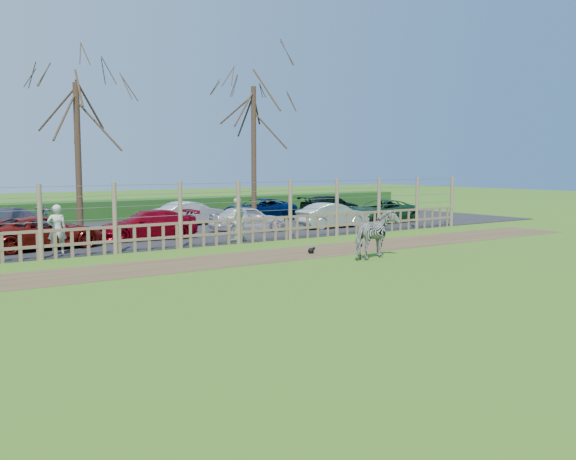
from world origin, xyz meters
TOP-DOWN VIEW (x-y plane):
  - ground at (0.00, 0.00)m, footprint 120.00×120.00m
  - dirt_strip at (0.00, 4.50)m, footprint 34.00×2.80m
  - asphalt at (0.00, 14.50)m, footprint 44.00×13.00m
  - hedge at (0.00, 21.50)m, footprint 46.00×2.00m
  - fence at (0.00, 8.00)m, footprint 30.16×0.16m
  - tree_mid at (-2.00, 13.50)m, footprint 4.80×4.80m
  - tree_right at (7.00, 14.00)m, footprint 4.80×4.80m
  - zebra at (4.18, 1.93)m, footprint 2.08×1.41m
  - visitor_a at (-4.27, 8.75)m, footprint 0.70×0.54m
  - visitor_b at (2.81, 8.69)m, footprint 0.97×0.84m
  - crow at (3.12, 4.09)m, footprint 0.29×0.21m
  - car_2 at (-4.26, 10.62)m, footprint 4.53×2.50m
  - car_3 at (0.04, 11.21)m, footprint 4.25×1.97m
  - car_4 at (4.96, 11.30)m, footprint 3.67×1.83m
  - car_5 at (9.41, 10.62)m, footprint 3.68×1.39m
  - car_6 at (13.21, 11.27)m, footprint 4.43×2.25m
  - car_11 at (4.33, 15.82)m, footprint 3.76×1.66m
  - car_12 at (8.57, 16.03)m, footprint 4.45×2.29m
  - car_13 at (13.92, 16.35)m, footprint 4.27×2.05m

SIDE VIEW (x-z plane):
  - ground at x=0.00m, z-range 0.00..0.00m
  - dirt_strip at x=0.00m, z-range 0.00..0.01m
  - asphalt at x=0.00m, z-range 0.00..0.04m
  - crow at x=3.12m, z-range 0.00..0.23m
  - hedge at x=0.00m, z-range 0.00..1.10m
  - car_2 at x=-4.26m, z-range 0.04..1.24m
  - car_3 at x=0.04m, z-range 0.04..1.24m
  - car_4 at x=4.96m, z-range 0.04..1.24m
  - car_5 at x=9.41m, z-range 0.04..1.24m
  - car_6 at x=13.21m, z-range 0.04..1.24m
  - car_11 at x=4.33m, z-range 0.04..1.24m
  - car_12 at x=8.57m, z-range 0.04..1.24m
  - car_13 at x=13.92m, z-range 0.04..1.24m
  - zebra at x=4.18m, z-range 0.00..1.61m
  - fence at x=0.00m, z-range -0.45..2.05m
  - visitor_a at x=-4.27m, z-range 0.04..1.76m
  - visitor_b at x=2.81m, z-range 0.04..1.76m
  - tree_mid at x=-2.00m, z-range 1.45..8.28m
  - tree_right at x=7.00m, z-range 1.57..8.92m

